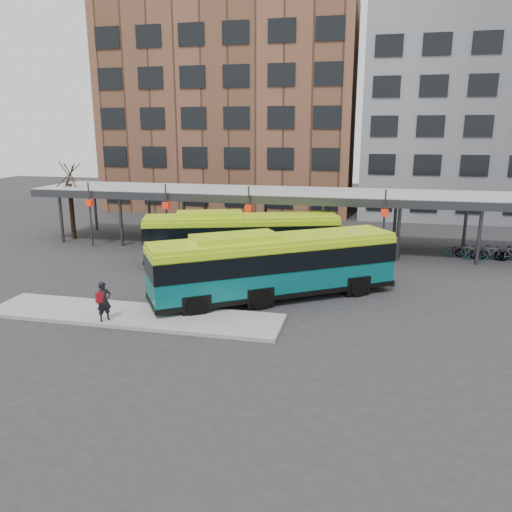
{
  "coord_description": "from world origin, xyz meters",
  "views": [
    {
      "loc": [
        4.87,
        -23.09,
        8.5
      ],
      "look_at": [
        -0.9,
        2.66,
        1.8
      ],
      "focal_mm": 35.0,
      "sensor_mm": 36.0,
      "label": 1
    }
  ],
  "objects": [
    {
      "name": "ground",
      "position": [
        0.0,
        0.0,
        0.0
      ],
      "size": [
        120.0,
        120.0,
        0.0
      ],
      "primitive_type": "plane",
      "color": "#28282B",
      "rests_on": "ground"
    },
    {
      "name": "boarding_island",
      "position": [
        -5.5,
        -3.0,
        0.09
      ],
      "size": [
        14.0,
        3.0,
        0.18
      ],
      "primitive_type": "cube",
      "color": "gray",
      "rests_on": "ground"
    },
    {
      "name": "canopy",
      "position": [
        -0.06,
        12.87,
        3.91
      ],
      "size": [
        40.0,
        6.53,
        4.8
      ],
      "color": "#999B9E",
      "rests_on": "ground"
    },
    {
      "name": "tree",
      "position": [
        -18.0,
        12.0,
        2.43
      ],
      "size": [
        1.64,
        1.64,
        5.6
      ],
      "color": "black",
      "rests_on": "ground"
    },
    {
      "name": "building_brick",
      "position": [
        -10.0,
        32.0,
        11.0
      ],
      "size": [
        26.0,
        14.0,
        22.0
      ],
      "primitive_type": "cube",
      "color": "brown",
      "rests_on": "ground"
    },
    {
      "name": "building_grey",
      "position": [
        16.0,
        32.0,
        10.0
      ],
      "size": [
        24.0,
        14.0,
        20.0
      ],
      "primitive_type": "cube",
      "color": "slate",
      "rests_on": "ground"
    },
    {
      "name": "bus_front",
      "position": [
        0.38,
        1.09,
        1.83
      ],
      "size": [
        12.16,
        9.31,
        3.52
      ],
      "rotation": [
        0.0,
        0.0,
        0.58
      ],
      "color": "#08595D",
      "rests_on": "ground"
    },
    {
      "name": "bus_rear",
      "position": [
        -3.01,
        7.57,
        1.78
      ],
      "size": [
        12.65,
        6.31,
        3.43
      ],
      "rotation": [
        0.0,
        0.0,
        0.31
      ],
      "color": "#08595D",
      "rests_on": "ground"
    },
    {
      "name": "pedestrian",
      "position": [
        -6.34,
        -4.09,
        1.1
      ],
      "size": [
        0.75,
        0.78,
        1.81
      ],
      "rotation": [
        0.0,
        0.0,
        0.89
      ],
      "color": "black",
      "rests_on": "boarding_island"
    },
    {
      "name": "bike_rack",
      "position": [
        13.02,
        12.13,
        0.47
      ],
      "size": [
        5.3,
        1.45,
        1.01
      ],
      "color": "slate",
      "rests_on": "ground"
    }
  ]
}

